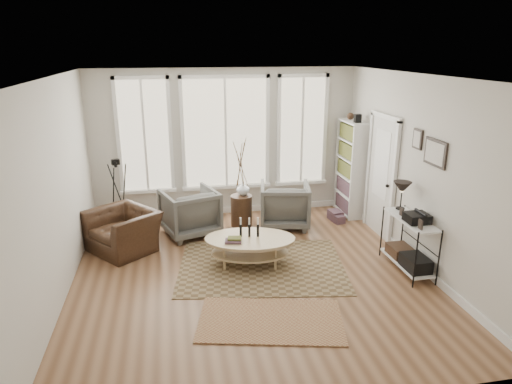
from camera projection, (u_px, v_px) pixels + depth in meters
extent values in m
plane|color=#8C6243|center=(250.00, 274.00, 6.88)|extent=(5.50, 5.50, 0.00)
plane|color=white|center=(250.00, 76.00, 6.00)|extent=(5.50, 5.50, 0.00)
cube|color=beige|center=(226.00, 143.00, 9.01)|extent=(5.20, 0.04, 2.90)
cube|color=beige|center=(307.00, 272.00, 3.87)|extent=(5.20, 0.04, 2.90)
cube|color=beige|center=(55.00, 193.00, 5.97)|extent=(0.04, 5.50, 2.90)
cube|color=beige|center=(419.00, 173.00, 6.91)|extent=(0.04, 5.50, 2.90)
cube|color=white|center=(227.00, 209.00, 9.43)|extent=(5.10, 0.04, 0.12)
cube|color=white|center=(408.00, 256.00, 7.33)|extent=(0.03, 5.40, 0.12)
cube|color=tan|center=(226.00, 133.00, 8.93)|extent=(1.60, 0.03, 2.10)
cube|color=tan|center=(145.00, 136.00, 8.65)|extent=(0.90, 0.03, 2.10)
cube|color=tan|center=(302.00, 131.00, 9.21)|extent=(0.90, 0.03, 2.10)
cube|color=white|center=(226.00, 134.00, 8.91)|extent=(1.74, 0.06, 2.24)
cube|color=white|center=(144.00, 136.00, 8.64)|extent=(1.04, 0.06, 2.24)
cube|color=white|center=(302.00, 131.00, 9.19)|extent=(1.04, 0.06, 2.24)
cube|color=white|center=(227.00, 187.00, 9.22)|extent=(4.10, 0.12, 0.06)
cube|color=silver|center=(381.00, 178.00, 8.10)|extent=(0.04, 0.88, 2.10)
cube|color=white|center=(381.00, 164.00, 8.02)|extent=(0.01, 0.55, 1.20)
cube|color=white|center=(393.00, 186.00, 7.64)|extent=(0.06, 0.08, 2.18)
cube|color=white|center=(369.00, 171.00, 8.55)|extent=(0.06, 0.08, 2.18)
cube|color=white|center=(386.00, 116.00, 7.76)|extent=(0.06, 1.06, 0.08)
sphere|color=black|center=(387.00, 186.00, 7.80)|extent=(0.06, 0.06, 0.06)
cube|color=white|center=(358.00, 174.00, 8.73)|extent=(0.30, 0.03, 1.90)
cube|color=white|center=(343.00, 163.00, 9.49)|extent=(0.30, 0.03, 1.90)
cube|color=white|center=(357.00, 168.00, 9.14)|extent=(0.02, 0.85, 1.90)
cube|color=white|center=(350.00, 168.00, 9.11)|extent=(0.30, 0.81, 1.90)
cube|color=brown|center=(350.00, 168.00, 9.11)|extent=(0.24, 0.75, 1.76)
cube|color=black|center=(358.00, 118.00, 8.61)|extent=(0.12, 0.10, 0.16)
sphere|color=#3C2518|center=(351.00, 116.00, 8.94)|extent=(0.14, 0.14, 0.14)
cube|color=white|center=(406.00, 262.00, 6.99)|extent=(0.37, 1.07, 0.03)
cube|color=white|center=(411.00, 220.00, 6.78)|extent=(0.37, 1.07, 0.02)
cylinder|color=black|center=(416.00, 260.00, 6.37)|extent=(0.02, 0.02, 0.85)
cylinder|color=black|center=(439.00, 258.00, 6.44)|extent=(0.02, 0.02, 0.85)
cylinder|color=black|center=(382.00, 231.00, 7.36)|extent=(0.02, 0.02, 0.85)
cylinder|color=black|center=(402.00, 230.00, 7.43)|extent=(0.02, 0.02, 0.85)
cylinder|color=black|center=(400.00, 208.00, 7.09)|extent=(0.14, 0.14, 0.02)
cylinder|color=black|center=(401.00, 200.00, 7.05)|extent=(0.02, 0.02, 0.30)
cone|color=black|center=(402.00, 187.00, 6.98)|extent=(0.28, 0.28, 0.18)
cube|color=black|center=(417.00, 218.00, 6.61)|extent=(0.32, 0.30, 0.13)
cube|color=black|center=(416.00, 263.00, 6.72)|extent=(0.32, 0.45, 0.20)
cube|color=#3C2518|center=(400.00, 251.00, 7.17)|extent=(0.32, 0.40, 0.16)
cube|color=black|center=(421.00, 224.00, 6.34)|extent=(0.02, 0.10, 0.14)
cube|color=black|center=(402.00, 212.00, 6.85)|extent=(0.02, 0.10, 0.12)
cube|color=black|center=(435.00, 153.00, 6.41)|extent=(0.03, 0.52, 0.38)
cube|color=silver|center=(434.00, 153.00, 6.40)|extent=(0.01, 0.44, 0.30)
cube|color=black|center=(418.00, 139.00, 6.84)|extent=(0.03, 0.24, 0.30)
cube|color=silver|center=(417.00, 139.00, 6.84)|extent=(0.01, 0.18, 0.24)
cube|color=brown|center=(262.00, 266.00, 7.12)|extent=(2.80, 2.27, 0.01)
cube|color=brown|center=(271.00, 320.00, 5.70)|extent=(1.97, 1.37, 0.01)
ellipsoid|color=tan|center=(250.00, 252.00, 7.14)|extent=(1.32, 0.96, 0.03)
ellipsoid|color=tan|center=(250.00, 239.00, 7.08)|extent=(1.54, 1.13, 0.04)
cylinder|color=tan|center=(227.00, 261.00, 6.87)|extent=(0.04, 0.04, 0.40)
cylinder|color=tan|center=(278.00, 256.00, 7.00)|extent=(0.04, 0.04, 0.40)
cylinder|color=tan|center=(224.00, 248.00, 7.28)|extent=(0.04, 0.04, 0.40)
cylinder|color=tan|center=(271.00, 244.00, 7.42)|extent=(0.04, 0.04, 0.40)
cylinder|color=black|center=(241.00, 231.00, 7.07)|extent=(0.04, 0.04, 0.20)
cylinder|color=black|center=(249.00, 230.00, 7.09)|extent=(0.04, 0.04, 0.20)
cylinder|color=black|center=(258.00, 230.00, 7.11)|extent=(0.04, 0.04, 0.20)
cube|color=#274623|center=(234.00, 240.00, 6.92)|extent=(0.25, 0.18, 0.07)
imported|color=#62625D|center=(190.00, 212.00, 8.23)|extent=(1.15, 1.17, 0.85)
imported|color=#62625D|center=(285.00, 205.00, 8.61)|extent=(1.07, 1.09, 0.85)
cylinder|color=#3C2518|center=(241.00, 211.00, 8.65)|extent=(0.40, 0.40, 0.60)
imported|color=silver|center=(243.00, 188.00, 8.58)|extent=(0.31, 0.31, 0.25)
imported|color=#3C2518|center=(123.00, 231.00, 7.60)|extent=(1.41, 1.39, 0.69)
cylinder|color=black|center=(116.00, 166.00, 8.19)|extent=(0.06, 0.06, 0.06)
cube|color=black|center=(115.00, 162.00, 8.17)|extent=(0.16, 0.13, 0.09)
cylinder|color=black|center=(115.00, 163.00, 8.10)|extent=(0.06, 0.08, 0.06)
cube|color=brown|center=(335.00, 215.00, 9.00)|extent=(0.26, 0.32, 0.19)
cube|color=brown|center=(338.00, 219.00, 8.87)|extent=(0.24, 0.28, 0.15)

